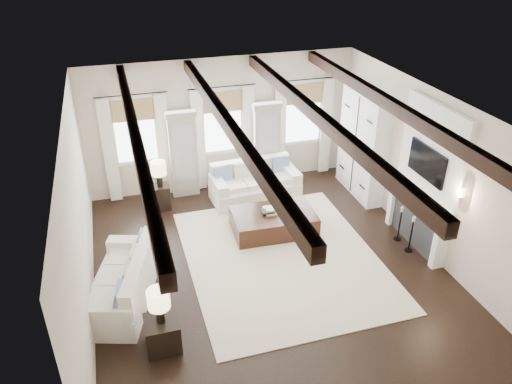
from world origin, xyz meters
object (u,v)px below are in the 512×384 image
object	(u,v)px
side_table_front	(163,334)
side_table_back	(161,197)
ottoman	(273,222)
sofa_back	(254,184)
sofa_left	(125,283)

from	to	relation	value
side_table_front	side_table_back	xyz separation A→B (m)	(0.53, 4.32, 0.03)
side_table_front	ottoman	bearing A→B (deg)	44.37
side_table_back	sofa_back	bearing A→B (deg)	-3.10
sofa_back	side_table_front	xyz separation A→B (m)	(-2.73, -4.20, -0.09)
ottoman	sofa_left	bearing A→B (deg)	-154.44
sofa_left	ottoman	distance (m)	3.46
sofa_back	sofa_left	bearing A→B (deg)	-137.87
side_table_front	side_table_back	size ratio (longest dim) A/B	0.91
side_table_back	ottoman	bearing A→B (deg)	-37.73
ottoman	side_table_front	xyz separation A→B (m)	(-2.70, -2.64, 0.04)
sofa_back	side_table_back	world-z (taller)	sofa_back
side_table_back	sofa_left	bearing A→B (deg)	-108.50
sofa_left	side_table_back	distance (m)	3.19
sofa_back	sofa_left	distance (m)	4.33
ottoman	side_table_back	world-z (taller)	side_table_back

